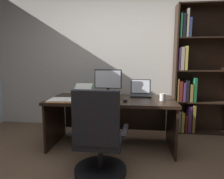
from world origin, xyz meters
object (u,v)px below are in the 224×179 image
(monitor, at_px, (108,83))
(notepad, at_px, (90,98))
(desk, at_px, (112,110))
(laptop, at_px, (141,93))
(bookshelf, at_px, (195,77))
(open_binder, at_px, (67,100))
(computer_mouse, at_px, (125,100))
(coffee_mug, at_px, (163,97))
(keyboard, at_px, (103,100))
(pen, at_px, (92,97))
(office_chair, at_px, (99,140))
(reading_stand_with_book, at_px, (83,89))

(monitor, height_order, notepad, monitor)
(desk, height_order, laptop, laptop)
(bookshelf, height_order, open_binder, bookshelf)
(computer_mouse, distance_m, notepad, 0.57)
(laptop, height_order, coffee_mug, laptop)
(keyboard, relative_size, computer_mouse, 4.04)
(open_binder, bearing_deg, bookshelf, 22.12)
(keyboard, relative_size, pen, 3.00)
(notepad, bearing_deg, monitor, 48.11)
(office_chair, height_order, notepad, office_chair)
(computer_mouse, bearing_deg, pen, 158.82)
(monitor, bearing_deg, keyboard, -90.00)
(desk, relative_size, open_binder, 3.34)
(desk, bearing_deg, monitor, 113.63)
(open_binder, bearing_deg, computer_mouse, -1.11)
(notepad, distance_m, coffee_mug, 1.04)
(desk, height_order, pen, pen)
(notepad, bearing_deg, computer_mouse, -20.44)
(monitor, relative_size, open_binder, 0.80)
(office_chair, bearing_deg, monitor, 93.85)
(monitor, height_order, open_binder, monitor)
(pen, bearing_deg, keyboard, -43.23)
(reading_stand_with_book, bearing_deg, coffee_mug, -17.49)
(desk, relative_size, bookshelf, 0.82)
(bookshelf, distance_m, coffee_mug, 1.07)
(monitor, relative_size, computer_mouse, 4.18)
(pen, bearing_deg, desk, 11.16)
(computer_mouse, relative_size, open_binder, 0.19)
(keyboard, distance_m, open_binder, 0.50)
(bookshelf, bearing_deg, notepad, -156.29)
(desk, bearing_deg, coffee_mug, -9.95)
(desk, distance_m, computer_mouse, 0.39)
(monitor, bearing_deg, laptop, 0.53)
(laptop, xyz_separation_m, keyboard, (-0.52, -0.46, -0.04))
(monitor, distance_m, computer_mouse, 0.57)
(office_chair, relative_size, pen, 7.03)
(bookshelf, height_order, pen, bookshelf)
(laptop, bearing_deg, computer_mouse, -115.37)
(open_binder, xyz_separation_m, pen, (0.29, 0.25, 0.00))
(computer_mouse, height_order, pen, computer_mouse)
(office_chair, height_order, laptop, office_chair)
(keyboard, xyz_separation_m, pen, (-0.21, 0.20, 0.00))
(reading_stand_with_book, distance_m, pen, 0.40)
(keyboard, bearing_deg, monitor, 90.00)
(office_chair, relative_size, monitor, 2.27)
(monitor, bearing_deg, coffee_mug, -21.84)
(desk, relative_size, monitor, 4.18)
(open_binder, bearing_deg, notepad, 38.21)
(office_chair, bearing_deg, coffee_mug, 45.90)
(reading_stand_with_book, height_order, coffee_mug, reading_stand_with_book)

